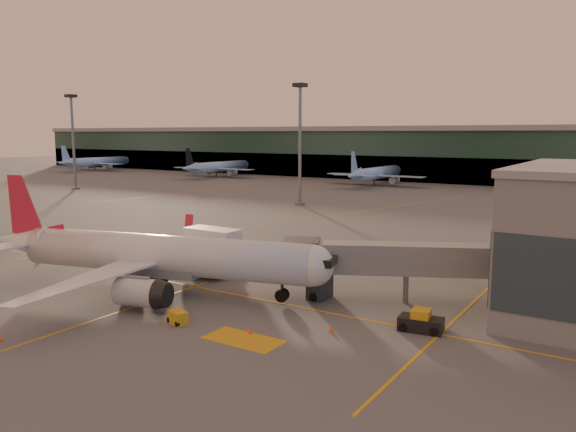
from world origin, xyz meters
The scene contains 15 objects.
ground centered at (0.00, 0.00, 0.00)m, with size 600.00×600.00×0.00m, color #4C4F54.
taxi_markings centered at (-7.32, 44.49, 0.01)m, with size 100.12×173.00×0.01m.
terminal centered at (0.00, 141.79, 8.76)m, with size 400.00×20.00×17.60m.
mast_west_far centered at (-90.00, 62.00, 14.86)m, with size 2.40×2.40×25.60m.
mast_west_near centered at (-20.00, 66.00, 14.86)m, with size 2.40×2.40×25.60m.
distant_aircraft_row centered at (-21.00, 118.00, 0.00)m, with size 290.00×34.00×13.00m.
main_airplane centered at (2.97, 1.52, 3.58)m, with size 35.94×32.77×11.01m.
jet_bridge centered at (25.96, 12.05, 3.80)m, with size 22.41×13.08×5.58m.
catering_truck centered at (2.73, 10.64, 2.79)m, with size 6.40×3.02×4.91m.
gpu_cart centered at (11.33, -4.02, 0.51)m, with size 2.02×1.55×1.04m.
pushback_tug centered at (28.51, 4.96, 0.70)m, with size 3.56×2.24×1.73m.
cone_nose centered at (22.68, 1.03, 0.24)m, with size 0.40×0.40×0.51m.
cone_tail centered at (-17.73, 2.85, 0.30)m, with size 0.49×0.49×0.62m.
cone_wing_left centered at (0.78, 20.50, 0.30)m, with size 0.49×0.49×0.62m.
cone_fwd centered at (17.62, -2.73, 0.24)m, with size 0.40×0.40×0.50m.
Camera 1 is at (42.47, -35.95, 15.28)m, focal length 35.00 mm.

